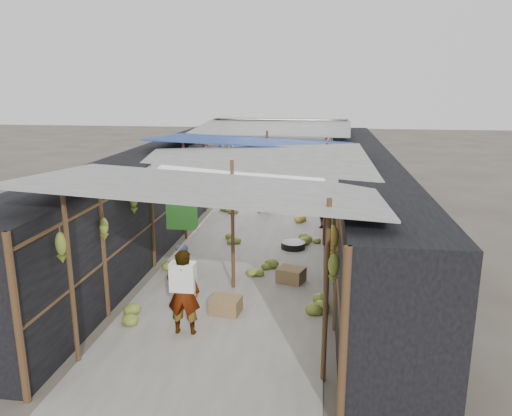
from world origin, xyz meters
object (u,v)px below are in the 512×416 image
at_px(crate_near, 226,306).
at_px(shopper_blue, 270,187).
at_px(black_basin, 293,246).
at_px(vendor_elderly, 183,292).
at_px(vendor_seated, 321,213).

distance_m(crate_near, shopper_blue, 7.22).
xyz_separation_m(black_basin, shopper_blue, (-0.95, 3.44, 0.75)).
xyz_separation_m(crate_near, shopper_blue, (0.02, 7.19, 0.68)).
xyz_separation_m(crate_near, vendor_elderly, (-0.53, -0.81, 0.58)).
xyz_separation_m(crate_near, vendor_seated, (1.63, 5.67, 0.28)).
distance_m(black_basin, shopper_blue, 3.65).
height_order(crate_near, black_basin, crate_near).
bearing_deg(black_basin, vendor_seated, 71.13).
height_order(black_basin, shopper_blue, shopper_blue).
height_order(black_basin, vendor_seated, vendor_seated).
height_order(crate_near, shopper_blue, shopper_blue).
relative_size(crate_near, black_basin, 0.86).
distance_m(shopper_blue, vendor_seated, 2.24).
relative_size(black_basin, shopper_blue, 0.36).
distance_m(crate_near, black_basin, 3.87).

